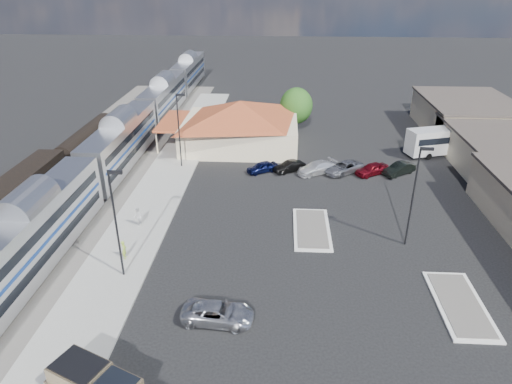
{
  "coord_description": "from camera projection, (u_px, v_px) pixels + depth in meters",
  "views": [
    {
      "loc": [
        1.0,
        -34.47,
        21.48
      ],
      "look_at": [
        -1.25,
        3.88,
        2.8
      ],
      "focal_mm": 32.0,
      "sensor_mm": 36.0,
      "label": 1
    }
  ],
  "objects": [
    {
      "name": "ground",
      "position": [
        267.0,
        240.0,
        40.39
      ],
      "size": [
        280.0,
        280.0,
        0.0
      ],
      "primitive_type": "plane",
      "color": "black",
      "rests_on": "ground"
    },
    {
      "name": "railbed",
      "position": [
        74.0,
        193.0,
        48.66
      ],
      "size": [
        16.0,
        100.0,
        0.12
      ],
      "primitive_type": "cube",
      "color": "#4C4944",
      "rests_on": "ground"
    },
    {
      "name": "platform",
      "position": [
        152.0,
        204.0,
        46.37
      ],
      "size": [
        5.5,
        92.0,
        0.18
      ],
      "primitive_type": "cube",
      "color": "gray",
      "rests_on": "ground"
    },
    {
      "name": "passenger_train",
      "position": [
        122.0,
        144.0,
        54.37
      ],
      "size": [
        3.0,
        104.0,
        5.55
      ],
      "color": "silver",
      "rests_on": "ground"
    },
    {
      "name": "freight_cars",
      "position": [
        22.0,
        195.0,
        44.13
      ],
      "size": [
        2.8,
        46.0,
        4.0
      ],
      "color": "black",
      "rests_on": "ground"
    },
    {
      "name": "station_depot",
      "position": [
        240.0,
        123.0,
        60.81
      ],
      "size": [
        18.35,
        12.24,
        6.2
      ],
      "color": "#BFB28C",
      "rests_on": "ground"
    },
    {
      "name": "traffic_island_south",
      "position": [
        312.0,
        229.0,
        41.93
      ],
      "size": [
        3.3,
        7.5,
        0.21
      ],
      "color": "silver",
      "rests_on": "ground"
    },
    {
      "name": "traffic_island_north",
      "position": [
        460.0,
        304.0,
        32.43
      ],
      "size": [
        3.3,
        7.5,
        0.21
      ],
      "color": "silver",
      "rests_on": "ground"
    },
    {
      "name": "lamp_plat_s",
      "position": [
        116.0,
        216.0,
        33.25
      ],
      "size": [
        1.08,
        0.25,
        9.0
      ],
      "color": "black",
      "rests_on": "ground"
    },
    {
      "name": "lamp_plat_n",
      "position": [
        179.0,
        125.0,
        53.0
      ],
      "size": [
        1.08,
        0.25,
        9.0
      ],
      "color": "black",
      "rests_on": "ground"
    },
    {
      "name": "lamp_lot",
      "position": [
        415.0,
        189.0,
        37.42
      ],
      "size": [
        1.08,
        0.25,
        9.0
      ],
      "color": "black",
      "rests_on": "ground"
    },
    {
      "name": "tree_depot",
      "position": [
        296.0,
        106.0,
        65.41
      ],
      "size": [
        4.71,
        4.71,
        6.63
      ],
      "color": "#382314",
      "rests_on": "ground"
    },
    {
      "name": "suv",
      "position": [
        218.0,
        313.0,
        30.73
      ],
      "size": [
        5.1,
        2.65,
        1.37
      ],
      "primitive_type": "imported",
      "rotation": [
        0.0,
        0.0,
        1.49
      ],
      "color": "#AFB0B7",
      "rests_on": "ground"
    },
    {
      "name": "coach_bus",
      "position": [
        449.0,
        139.0,
        58.33
      ],
      "size": [
        11.38,
        5.65,
        3.58
      ],
      "rotation": [
        0.0,
        0.0,
        1.87
      ],
      "color": "white",
      "rests_on": "ground"
    },
    {
      "name": "person_a",
      "position": [
        124.0,
        250.0,
        37.2
      ],
      "size": [
        0.48,
        0.64,
        1.61
      ],
      "primitive_type": "imported",
      "rotation": [
        0.0,
        0.0,
        1.74
      ],
      "color": "#9CBD3B",
      "rests_on": "platform"
    },
    {
      "name": "person_b",
      "position": [
        137.0,
        217.0,
        41.88
      ],
      "size": [
        0.95,
        1.07,
        1.83
      ],
      "primitive_type": "imported",
      "rotation": [
        0.0,
        0.0,
        -1.23
      ],
      "color": "silver",
      "rests_on": "platform"
    },
    {
      "name": "parked_car_a",
      "position": [
        262.0,
        167.0,
        53.7
      ],
      "size": [
        4.0,
        3.19,
        1.28
      ],
      "primitive_type": "imported",
      "rotation": [
        0.0,
        0.0,
        -1.04
      ],
      "color": "#0B1138",
      "rests_on": "ground"
    },
    {
      "name": "parked_car_b",
      "position": [
        289.0,
        167.0,
        53.81
      ],
      "size": [
        4.0,
        3.2,
        1.28
      ],
      "primitive_type": "imported",
      "rotation": [
        0.0,
        0.0,
        -1.01
      ],
      "color": "black",
      "rests_on": "ground"
    },
    {
      "name": "parked_car_c",
      "position": [
        317.0,
        168.0,
        53.33
      ],
      "size": [
        5.24,
        4.26,
        1.43
      ],
      "primitive_type": "imported",
      "rotation": [
        0.0,
        0.0,
        -1.03
      ],
      "color": "silver",
      "rests_on": "ground"
    },
    {
      "name": "parked_car_d",
      "position": [
        344.0,
        168.0,
        53.44
      ],
      "size": [
        5.35,
        4.8,
        1.38
      ],
      "primitive_type": "imported",
      "rotation": [
        0.0,
        0.0,
        -0.93
      ],
      "color": "gray",
      "rests_on": "ground"
    },
    {
      "name": "parked_car_e",
      "position": [
        372.0,
        169.0,
        53.0
      ],
      "size": [
        4.38,
        3.57,
        1.4
      ],
      "primitive_type": "imported",
      "rotation": [
        0.0,
        0.0,
        -1.02
      ],
      "color": "maroon",
      "rests_on": "ground"
    },
    {
      "name": "parked_car_f",
      "position": [
        399.0,
        169.0,
        53.11
      ],
      "size": [
        4.23,
        3.6,
        1.37
      ],
      "primitive_type": "imported",
      "rotation": [
        0.0,
        0.0,
        -0.95
      ],
      "color": "black",
      "rests_on": "ground"
    }
  ]
}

